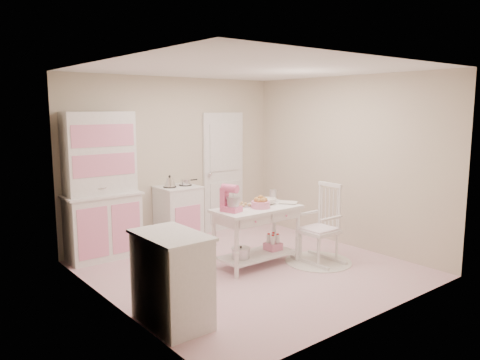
{
  "coord_description": "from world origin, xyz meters",
  "views": [
    {
      "loc": [
        -3.85,
        -4.57,
        2.12
      ],
      "look_at": [
        0.28,
        0.57,
        1.1
      ],
      "focal_mm": 35.0,
      "sensor_mm": 36.0,
      "label": 1
    }
  ],
  "objects_px": {
    "rocking_chair": "(319,223)",
    "stand_mixer": "(231,199)",
    "hutch": "(102,186)",
    "work_table": "(257,236)",
    "base_cabinet": "(172,279)",
    "bread_basket": "(261,205)",
    "stove": "(178,215)"
  },
  "relations": [
    {
      "from": "rocking_chair",
      "to": "stand_mixer",
      "type": "distance_m",
      "value": 1.33
    },
    {
      "from": "base_cabinet",
      "to": "bread_basket",
      "type": "distance_m",
      "value": 2.0
    },
    {
      "from": "bread_basket",
      "to": "work_table",
      "type": "bearing_deg",
      "value": 111.8
    },
    {
      "from": "stove",
      "to": "bread_basket",
      "type": "relative_size",
      "value": 3.68
    },
    {
      "from": "base_cabinet",
      "to": "bread_basket",
      "type": "bearing_deg",
      "value": 22.54
    },
    {
      "from": "stand_mixer",
      "to": "work_table",
      "type": "bearing_deg",
      "value": -19.66
    },
    {
      "from": "work_table",
      "to": "stand_mixer",
      "type": "height_order",
      "value": "stand_mixer"
    },
    {
      "from": "base_cabinet",
      "to": "rocking_chair",
      "type": "bearing_deg",
      "value": 8.04
    },
    {
      "from": "base_cabinet",
      "to": "rocking_chair",
      "type": "xyz_separation_m",
      "value": [
        2.54,
        0.36,
        0.09
      ]
    },
    {
      "from": "stove",
      "to": "bread_basket",
      "type": "height_order",
      "value": "stove"
    },
    {
      "from": "rocking_chair",
      "to": "work_table",
      "type": "relative_size",
      "value": 0.92
    },
    {
      "from": "work_table",
      "to": "bread_basket",
      "type": "relative_size",
      "value": 4.8
    },
    {
      "from": "hutch",
      "to": "rocking_chair",
      "type": "height_order",
      "value": "hutch"
    },
    {
      "from": "stove",
      "to": "base_cabinet",
      "type": "relative_size",
      "value": 1.0
    },
    {
      "from": "hutch",
      "to": "work_table",
      "type": "bearing_deg",
      "value": -46.85
    },
    {
      "from": "hutch",
      "to": "rocking_chair",
      "type": "relative_size",
      "value": 1.89
    },
    {
      "from": "base_cabinet",
      "to": "hutch",
      "type": "bearing_deg",
      "value": 82.8
    },
    {
      "from": "stove",
      "to": "stand_mixer",
      "type": "relative_size",
      "value": 2.71
    },
    {
      "from": "hutch",
      "to": "stove",
      "type": "relative_size",
      "value": 2.26
    },
    {
      "from": "stove",
      "to": "base_cabinet",
      "type": "distance_m",
      "value": 2.79
    },
    {
      "from": "work_table",
      "to": "stand_mixer",
      "type": "distance_m",
      "value": 0.71
    },
    {
      "from": "stove",
      "to": "stand_mixer",
      "type": "distance_m",
      "value": 1.61
    },
    {
      "from": "rocking_chair",
      "to": "bread_basket",
      "type": "bearing_deg",
      "value": 152.27
    },
    {
      "from": "stove",
      "to": "rocking_chair",
      "type": "height_order",
      "value": "rocking_chair"
    },
    {
      "from": "base_cabinet",
      "to": "rocking_chair",
      "type": "height_order",
      "value": "rocking_chair"
    },
    {
      "from": "stand_mixer",
      "to": "base_cabinet",
      "type": "bearing_deg",
      "value": -166.03
    },
    {
      "from": "hutch",
      "to": "base_cabinet",
      "type": "height_order",
      "value": "hutch"
    },
    {
      "from": "rocking_chair",
      "to": "stand_mixer",
      "type": "height_order",
      "value": "stand_mixer"
    },
    {
      "from": "stand_mixer",
      "to": "rocking_chair",
      "type": "bearing_deg",
      "value": -38.62
    },
    {
      "from": "bread_basket",
      "to": "stove",
      "type": "bearing_deg",
      "value": 101.12
    },
    {
      "from": "work_table",
      "to": "hutch",
      "type": "bearing_deg",
      "value": 133.15
    },
    {
      "from": "hutch",
      "to": "base_cabinet",
      "type": "bearing_deg",
      "value": -97.2
    }
  ]
}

